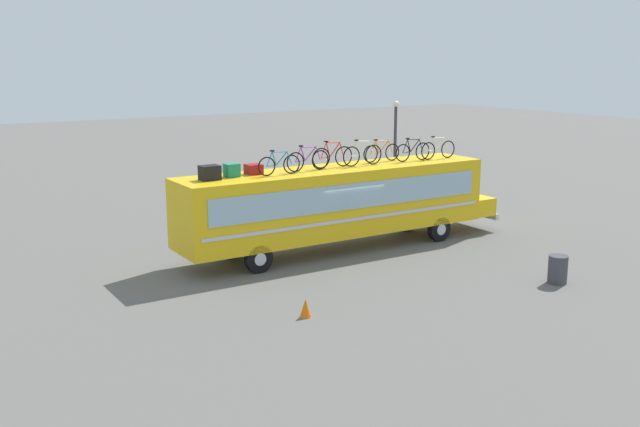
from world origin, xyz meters
TOP-DOWN VIEW (x-y plane):
  - ground_plane at (0.00, 0.00)m, footprint 120.00×120.00m
  - bus at (0.16, -0.00)m, footprint 13.18×2.37m
  - luggage_bag_1 at (-4.89, 0.03)m, footprint 0.63×0.49m
  - luggage_bag_2 at (-4.02, 0.21)m, footprint 0.46×0.42m
  - luggage_bag_3 at (-3.15, 0.33)m, footprint 0.52×0.50m
  - rooftop_bicycle_1 at (-2.49, -0.27)m, footprint 1.61×0.44m
  - rooftop_bicycle_2 at (-1.21, -0.03)m, footprint 1.71×0.44m
  - rooftop_bicycle_3 at (-0.07, 0.16)m, footprint 1.71×0.44m
  - rooftop_bicycle_4 at (1.11, -0.05)m, footprint 1.72×0.44m
  - rooftop_bicycle_5 at (2.31, 0.40)m, footprint 1.68×0.44m
  - rooftop_bicycle_6 at (3.43, -0.09)m, footprint 1.65×0.44m
  - rooftop_bicycle_7 at (4.64, -0.15)m, footprint 1.70×0.44m
  - trash_bin at (3.68, -7.01)m, footprint 0.60×0.60m
  - traffic_cone at (-4.55, -5.40)m, footprint 0.32×0.32m
  - street_lamp at (6.91, 5.45)m, footprint 0.29×0.29m

SIDE VIEW (x-z plane):
  - ground_plane at x=0.00m, z-range 0.00..0.00m
  - traffic_cone at x=-4.55m, z-range 0.00..0.52m
  - trash_bin at x=3.68m, z-range 0.00..0.89m
  - bus at x=0.16m, z-range 0.29..3.33m
  - street_lamp at x=6.91m, z-range 0.39..5.31m
  - luggage_bag_3 at x=-3.15m, z-range 3.04..3.38m
  - luggage_bag_2 at x=-4.02m, z-range 3.04..3.48m
  - luggage_bag_1 at x=-4.89m, z-range 3.04..3.51m
  - rooftop_bicycle_1 at x=-2.49m, z-range 2.97..3.83m
  - rooftop_bicycle_5 at x=2.31m, z-range 2.97..3.84m
  - rooftop_bicycle_6 at x=3.43m, z-range 2.96..3.87m
  - rooftop_bicycle_7 at x=4.64m, z-range 2.96..3.87m
  - rooftop_bicycle_2 at x=-1.21m, z-range 2.96..3.88m
  - rooftop_bicycle_4 at x=1.11m, z-range 2.95..3.93m
  - rooftop_bicycle_3 at x=-0.07m, z-range 2.95..3.94m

